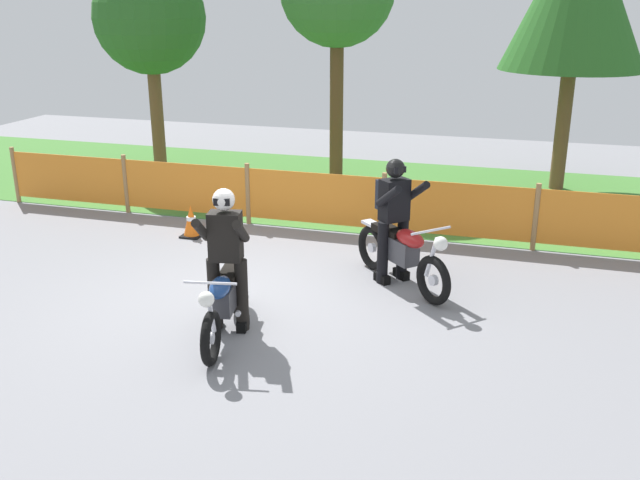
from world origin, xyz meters
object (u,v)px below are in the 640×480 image
at_px(motorcycle_lead, 402,253).
at_px(rider_lead, 394,213).
at_px(rider_trailing, 226,252).
at_px(traffic_cone, 191,221).
at_px(motorcycle_trailing, 224,301).

relative_size(motorcycle_lead, rider_lead, 0.91).
xyz_separation_m(motorcycle_lead, rider_trailing, (-1.69, -1.85, 0.49)).
bearing_deg(rider_lead, traffic_cone, -150.55).
xyz_separation_m(rider_lead, rider_trailing, (-1.53, -2.00, 0.00)).
distance_m(motorcycle_lead, traffic_cone, 3.77).
distance_m(motorcycle_lead, motorcycle_trailing, 2.63).
relative_size(rider_trailing, traffic_cone, 3.19).
relative_size(motorcycle_lead, motorcycle_trailing, 0.82).
bearing_deg(rider_trailing, traffic_cone, -157.39).
xyz_separation_m(motorcycle_lead, traffic_cone, (-3.61, 1.05, -0.21)).
bearing_deg(rider_lead, motorcycle_trailing, -79.91).
distance_m(rider_trailing, traffic_cone, 3.55).
bearing_deg(traffic_cone, motorcycle_lead, -16.29).
bearing_deg(traffic_cone, motorcycle_trailing, -57.70).
relative_size(rider_lead, rider_trailing, 1.00).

